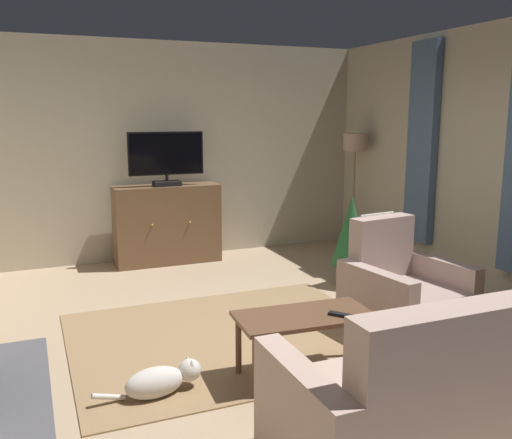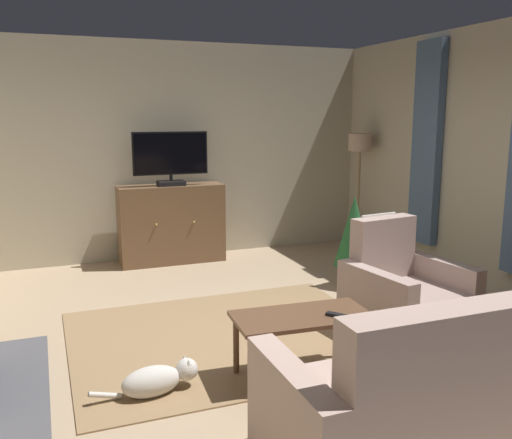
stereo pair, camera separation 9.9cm
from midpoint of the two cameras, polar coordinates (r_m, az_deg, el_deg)
The scene contains 13 objects.
ground_plane at distance 4.83m, azimuth 1.37°, elevation -12.42°, with size 5.84×6.72×0.04m, color tan.
wall_back at distance 7.42m, azimuth -7.89°, elevation 6.95°, with size 5.84×0.10×2.80m, color #B2A88E.
curtain_panel_far at distance 6.85m, azimuth 17.55°, elevation 7.41°, with size 0.10×0.44×2.35m, color slate.
rug_central at distance 4.87m, azimuth -2.16°, elevation -11.92°, with size 2.64×2.17×0.01m, color #8E704C.
tv_cabinet at distance 7.17m, azimuth -8.28°, elevation -0.62°, with size 1.32×0.45×1.00m.
television at distance 7.00m, azimuth -8.38°, elevation 6.37°, with size 0.94×0.20×0.67m.
coffee_table at distance 4.05m, azimuth 5.53°, elevation -10.52°, with size 1.01×0.55×0.48m.
tv_remote at distance 4.01m, azimuth 9.12°, elevation -9.70°, with size 0.17×0.05×0.02m, color black.
sofa_floral at distance 3.27m, azimuth 17.37°, elevation -18.01°, with size 1.58×0.89×1.01m.
armchair_facing_sofa at distance 5.10m, azimuth 15.50°, elevation -7.59°, with size 1.00×0.99×0.99m.
potted_plant_leafy_by_curtain at distance 6.16m, azimuth 10.47°, elevation -1.80°, with size 0.42×0.42×1.02m.
cat at distance 3.97m, azimuth -9.38°, elevation -15.92°, with size 0.75×0.25×0.23m.
floor_lamp at distance 7.68m, azimuth 11.00°, elevation 6.59°, with size 0.32×0.32×1.62m.
Camera 2 is at (-1.66, -4.12, 1.89)m, focal length 38.92 mm.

